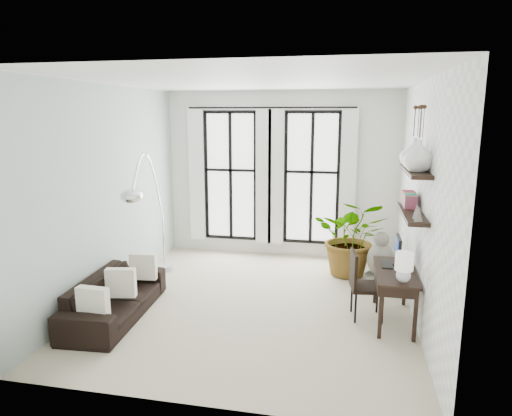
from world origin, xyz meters
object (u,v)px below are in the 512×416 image
(sofa, at_px, (115,297))
(buddha, at_px, (380,262))
(plant, at_px, (352,237))
(desk_chair, at_px, (361,281))
(arc_lamp, at_px, (148,183))
(desk, at_px, (395,274))

(sofa, distance_m, buddha, 4.18)
(plant, height_order, desk_chair, plant)
(desk_chair, bearing_deg, buddha, 67.93)
(desk_chair, bearing_deg, sofa, -177.21)
(arc_lamp, distance_m, buddha, 3.94)
(desk_chair, xyz_separation_m, buddha, (0.34, 1.38, -0.16))
(arc_lamp, bearing_deg, sofa, -95.81)
(sofa, xyz_separation_m, desk, (3.75, 0.57, 0.40))
(sofa, height_order, arc_lamp, arc_lamp)
(plant, relative_size, buddha, 1.54)
(sofa, distance_m, plant, 3.99)
(sofa, xyz_separation_m, arc_lamp, (0.10, 1.00, 1.44))
(desk_chair, height_order, arc_lamp, arc_lamp)
(sofa, relative_size, plant, 1.45)
(sofa, bearing_deg, desk_chair, -82.44)
(plant, bearing_deg, desk, -72.73)
(sofa, distance_m, desk, 3.81)
(desk, bearing_deg, arc_lamp, 173.33)
(sofa, relative_size, desk, 1.62)
(plant, distance_m, desk, 1.88)
(desk, relative_size, arc_lamp, 0.55)
(sofa, height_order, desk_chair, desk_chair)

